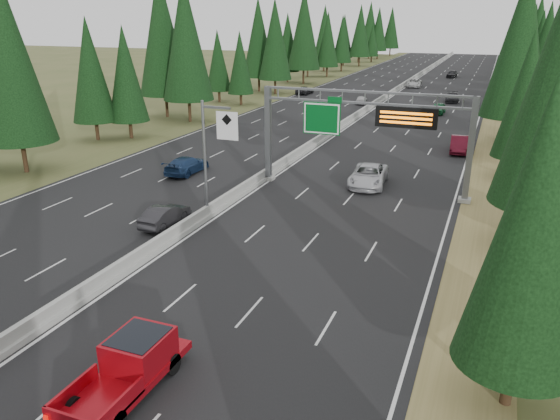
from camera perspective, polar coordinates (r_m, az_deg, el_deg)
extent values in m
cube|color=black|center=(88.64, 10.13, 10.81)|extent=(32.00, 260.00, 0.08)
cube|color=olive|center=(86.87, 21.83, 9.55)|extent=(3.60, 260.00, 0.06)
cube|color=#435025|center=(93.82, -0.77, 11.57)|extent=(3.60, 260.00, 0.06)
cube|color=gray|center=(88.61, 10.13, 10.93)|extent=(0.70, 260.00, 0.30)
cube|color=gray|center=(88.56, 10.15, 11.19)|extent=(0.30, 260.00, 0.60)
cube|color=slate|center=(45.32, -1.24, 7.92)|extent=(0.45, 0.45, 7.80)
cube|color=gray|center=(46.22, -1.21, 3.36)|extent=(0.90, 0.90, 0.30)
cube|color=slate|center=(41.92, 19.26, 5.86)|extent=(0.45, 0.45, 7.80)
cube|color=gray|center=(42.90, 18.71, 1.00)|extent=(0.90, 0.90, 0.30)
cube|color=slate|center=(42.27, 8.90, 12.10)|extent=(15.85, 0.35, 0.16)
cube|color=slate|center=(42.39, 8.84, 10.97)|extent=(15.85, 0.35, 0.16)
cube|color=#054C19|center=(43.20, 4.38, 9.52)|extent=(3.00, 0.10, 2.50)
cube|color=silver|center=(43.15, 4.36, 9.50)|extent=(2.85, 0.02, 2.35)
cube|color=#054C19|center=(42.68, 5.74, 11.39)|extent=(1.10, 0.10, 0.45)
cube|color=black|center=(41.63, 13.05, 9.39)|extent=(4.50, 0.40, 1.50)
cube|color=orange|center=(41.36, 13.04, 9.82)|extent=(3.80, 0.02, 0.18)
cube|color=orange|center=(41.42, 13.00, 9.34)|extent=(3.80, 0.02, 0.18)
cube|color=orange|center=(41.48, 12.97, 8.87)|extent=(3.80, 0.02, 0.18)
cylinder|color=slate|center=(36.70, -7.85, 5.09)|extent=(0.20, 0.20, 8.00)
cube|color=gray|center=(37.85, -7.58, -0.63)|extent=(0.50, 0.50, 0.20)
cube|color=slate|center=(35.49, -6.68, 10.59)|extent=(2.00, 0.15, 0.15)
cube|color=silver|center=(35.21, -5.54, 8.74)|extent=(1.50, 0.06, 1.80)
cylinder|color=black|center=(21.81, 22.75, -16.25)|extent=(0.40, 0.40, 1.87)
cone|color=black|center=(19.15, 25.02, -1.76)|extent=(4.22, 4.22, 9.84)
cylinder|color=black|center=(35.56, 25.78, -1.61)|extent=(0.40, 0.40, 2.96)
cylinder|color=black|center=(50.61, 23.39, 4.06)|extent=(0.40, 0.40, 1.97)
cone|color=black|center=(49.49, 24.35, 10.93)|extent=(4.43, 4.43, 10.34)
cylinder|color=black|center=(64.68, 22.77, 7.69)|extent=(0.40, 0.40, 2.95)
cone|color=black|center=(63.66, 23.90, 15.82)|extent=(6.65, 6.65, 15.51)
cylinder|color=black|center=(63.45, 26.97, 6.71)|extent=(0.40, 0.40, 2.58)
cylinder|color=black|center=(80.92, 23.30, 9.55)|extent=(0.40, 0.40, 2.40)
cone|color=black|center=(80.15, 24.04, 14.81)|extent=(5.40, 5.40, 12.59)
cylinder|color=black|center=(80.46, 26.06, 8.98)|extent=(0.40, 0.40, 2.05)
cone|color=black|center=(79.75, 26.76, 13.48)|extent=(4.61, 4.61, 10.76)
cylinder|color=black|center=(94.32, 23.50, 10.93)|extent=(0.40, 0.40, 2.99)
cone|color=black|center=(93.62, 24.30, 16.56)|extent=(6.73, 6.73, 15.70)
cylinder|color=black|center=(94.82, 26.11, 10.36)|extent=(0.40, 0.40, 2.20)
cone|color=black|center=(94.20, 26.75, 14.47)|extent=(4.96, 4.96, 11.57)
cylinder|color=black|center=(108.12, 23.61, 11.78)|extent=(0.40, 0.40, 2.77)
cone|color=black|center=(107.52, 24.25, 16.33)|extent=(6.23, 6.23, 14.54)
cylinder|color=black|center=(107.25, 25.45, 11.40)|extent=(0.40, 0.40, 2.51)
cone|color=black|center=(106.67, 26.09, 15.55)|extent=(5.65, 5.65, 13.18)
cylinder|color=black|center=(122.07, 23.45, 12.57)|extent=(0.40, 0.40, 2.94)
cone|color=black|center=(121.53, 24.05, 16.84)|extent=(6.61, 6.61, 15.42)
cylinder|color=black|center=(124.50, 25.05, 12.31)|extent=(0.40, 0.40, 2.31)
cone|color=black|center=(124.01, 25.54, 15.59)|extent=(5.20, 5.20, 12.12)
cylinder|color=black|center=(139.50, 23.25, 13.28)|extent=(0.40, 0.40, 2.92)
cone|color=black|center=(139.03, 23.77, 17.00)|extent=(6.58, 6.58, 15.35)
cylinder|color=black|center=(136.55, 24.80, 12.94)|extent=(0.40, 0.40, 2.79)
cone|color=black|center=(136.08, 25.34, 16.56)|extent=(6.27, 6.27, 14.64)
cylinder|color=black|center=(150.93, 22.92, 13.53)|extent=(0.40, 0.40, 2.03)
cone|color=black|center=(150.55, 23.25, 15.92)|extent=(4.58, 4.58, 10.68)
cylinder|color=black|center=(152.01, 24.89, 13.40)|extent=(0.40, 0.40, 2.56)
cone|color=black|center=(151.60, 25.33, 16.38)|extent=(5.76, 5.76, 13.44)
cylinder|color=black|center=(168.85, 22.91, 14.07)|extent=(0.40, 0.40, 2.33)
cone|color=black|center=(168.49, 23.25, 16.53)|extent=(5.25, 5.25, 12.25)
cylinder|color=black|center=(168.12, 24.83, 13.71)|extent=(0.40, 0.40, 1.82)
cone|color=black|center=(167.80, 25.12, 15.63)|extent=(4.09, 4.09, 9.55)
cylinder|color=black|center=(180.05, 23.31, 14.19)|extent=(0.40, 0.40, 1.80)
cone|color=black|center=(179.75, 23.56, 15.96)|extent=(4.04, 4.04, 9.44)
cylinder|color=black|center=(182.49, 24.34, 14.19)|extent=(0.40, 0.40, 2.32)
cone|color=black|center=(182.16, 24.67, 16.45)|extent=(5.23, 5.23, 12.20)
cylinder|color=black|center=(197.86, 23.33, 14.70)|extent=(0.40, 0.40, 2.88)
cone|color=black|center=(197.54, 23.69, 17.28)|extent=(6.47, 6.47, 15.10)
cylinder|color=black|center=(195.38, 24.61, 14.47)|extent=(0.40, 0.40, 2.72)
cone|color=black|center=(195.05, 24.97, 16.93)|extent=(6.12, 6.12, 14.28)
cylinder|color=black|center=(53.57, -25.14, 5.05)|extent=(0.40, 0.40, 2.78)
cone|color=black|center=(52.35, -26.54, 14.25)|extent=(6.25, 6.25, 14.58)
cylinder|color=black|center=(64.91, -15.33, 8.12)|extent=(0.40, 0.40, 1.98)
cone|color=black|center=(64.04, -15.83, 13.54)|extent=(4.45, 4.45, 10.39)
cylinder|color=black|center=(65.01, -18.56, 7.88)|extent=(0.40, 0.40, 2.12)
cone|color=black|center=(64.11, -19.22, 13.68)|extent=(4.78, 4.78, 11.14)
cylinder|color=black|center=(73.47, -9.42, 10.19)|extent=(0.40, 0.40, 2.90)
cone|color=black|center=(72.58, -9.83, 17.25)|extent=(6.52, 6.52, 15.21)
cylinder|color=black|center=(77.86, -11.74, 10.62)|extent=(0.40, 0.40, 3.04)
cone|color=black|center=(77.01, -12.25, 17.60)|extent=(6.83, 6.83, 15.94)
cylinder|color=black|center=(87.00, -4.10, 11.46)|extent=(0.40, 0.40, 1.78)
cone|color=black|center=(86.39, -4.19, 15.13)|extent=(4.01, 4.01, 9.37)
cylinder|color=black|center=(90.74, -6.36, 11.74)|extent=(0.40, 0.40, 1.80)
cone|color=black|center=(90.15, -6.50, 15.28)|extent=(4.05, 4.05, 9.44)
cylinder|color=black|center=(99.44, -0.51, 12.76)|extent=(0.40, 0.40, 2.58)
cone|color=black|center=(98.80, -0.52, 17.42)|extent=(5.81, 5.81, 13.56)
cylinder|color=black|center=(103.16, -2.20, 13.01)|extent=(0.40, 0.40, 2.62)
cone|color=black|center=(102.55, -2.27, 17.56)|extent=(5.89, 5.89, 13.75)
cylinder|color=black|center=(114.67, 2.46, 13.76)|extent=(0.40, 0.40, 2.95)
cone|color=black|center=(114.10, 2.53, 18.37)|extent=(6.65, 6.65, 15.51)
cylinder|color=black|center=(117.96, 0.79, 13.76)|extent=(0.40, 0.40, 2.22)
cone|color=black|center=(117.46, 0.80, 17.12)|extent=(4.99, 4.99, 11.64)
cylinder|color=black|center=(129.09, 4.92, 14.21)|extent=(0.40, 0.40, 2.27)
cone|color=black|center=(128.62, 5.01, 17.35)|extent=(5.10, 5.10, 11.90)
cylinder|color=black|center=(128.87, 2.90, 14.19)|extent=(0.40, 0.40, 2.05)
cone|color=black|center=(128.42, 2.96, 17.04)|extent=(4.61, 4.61, 10.75)
cylinder|color=black|center=(142.56, 6.43, 14.65)|extent=(0.40, 0.40, 2.16)
cone|color=black|center=(142.15, 6.53, 17.36)|extent=(4.87, 4.87, 11.36)
cylinder|color=black|center=(142.40, 4.60, 14.77)|extent=(0.40, 0.40, 2.54)
cone|color=black|center=(141.96, 4.70, 17.96)|extent=(5.71, 5.71, 13.32)
cylinder|color=black|center=(157.45, 8.25, 15.11)|extent=(0.40, 0.40, 2.59)
cone|color=black|center=(157.05, 8.40, 18.06)|extent=(5.84, 5.84, 13.62)
cylinder|color=black|center=(159.27, 6.63, 15.16)|extent=(0.40, 0.40, 2.20)
cone|color=black|center=(158.90, 6.73, 17.62)|extent=(4.94, 4.94, 11.54)
cylinder|color=black|center=(171.80, 9.52, 15.27)|extent=(0.40, 0.40, 1.79)
cone|color=black|center=(171.49, 9.63, 17.14)|extent=(4.03, 4.03, 9.40)
cylinder|color=black|center=(172.16, 8.17, 15.37)|extent=(0.40, 0.40, 1.90)
cone|color=black|center=(171.84, 8.27, 17.34)|extent=(4.28, 4.28, 9.98)
cylinder|color=black|center=(185.80, 10.12, 15.67)|extent=(0.40, 0.40, 2.55)
cone|color=black|center=(185.46, 10.28, 18.12)|extent=(5.74, 5.74, 13.40)
cylinder|color=black|center=(186.11, 9.25, 15.76)|extent=(0.40, 0.40, 2.81)
cone|color=black|center=(185.76, 9.41, 18.46)|extent=(6.32, 6.32, 14.76)
cylinder|color=black|center=(200.28, 11.41, 15.86)|extent=(0.40, 0.40, 2.59)
cone|color=black|center=(199.96, 11.57, 18.18)|extent=(5.84, 5.84, 13.62)
cylinder|color=black|center=(200.99, 10.06, 15.91)|extent=(0.40, 0.40, 2.27)
cone|color=black|center=(200.69, 10.18, 17.93)|extent=(5.10, 5.10, 11.90)
imported|color=#BABABF|center=(45.10, 9.23, 3.58)|extent=(3.18, 6.13, 1.65)
cylinder|color=black|center=(21.09, -20.84, -18.82)|extent=(0.31, 0.84, 0.84)
cylinder|color=black|center=(23.17, -15.05, -14.31)|extent=(0.31, 0.84, 0.84)
cylinder|color=black|center=(22.28, -11.22, -15.48)|extent=(0.31, 0.84, 0.84)
cube|color=maroon|center=(21.55, -15.81, -16.76)|extent=(2.09, 5.85, 0.31)
cube|color=maroon|center=(21.74, -14.47, -13.92)|extent=(1.99, 2.30, 1.15)
cube|color=black|center=(21.57, -14.54, -13.22)|extent=(1.78, 1.99, 0.57)
cube|color=maroon|center=(20.96, -20.85, -17.30)|extent=(0.10, 2.51, 0.63)
cube|color=maroon|center=(19.86, -16.33, -19.05)|extent=(0.10, 2.51, 0.63)
imported|color=#155D30|center=(81.53, 16.19, 10.16)|extent=(1.89, 4.48, 1.51)
imported|color=#4D0B18|center=(58.53, 18.22, 6.53)|extent=(2.02, 5.01, 1.62)
imported|color=black|center=(93.68, 17.55, 11.17)|extent=(2.56, 5.30, 1.49)
imported|color=#BBBBBB|center=(111.86, 13.84, 12.76)|extent=(2.89, 5.77, 1.57)
imported|color=black|center=(131.88, 17.53, 13.41)|extent=(2.25, 4.87, 1.62)
imported|color=black|center=(36.74, -11.93, -0.55)|extent=(1.56, 4.21, 1.38)
imported|color=navy|center=(48.73, -9.72, 4.67)|extent=(2.13, 5.16, 1.49)
imported|color=#B6B6B6|center=(88.36, 8.52, 11.33)|extent=(1.93, 3.99, 1.31)
imported|color=black|center=(99.04, 2.61, 12.40)|extent=(2.26, 4.78, 1.32)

